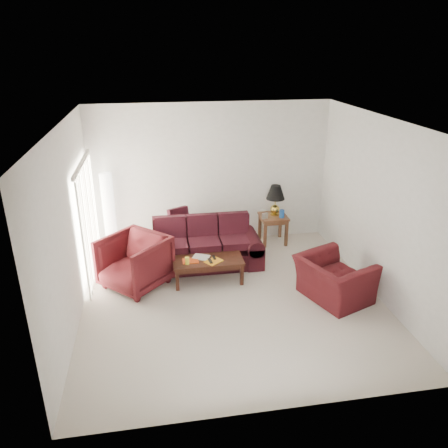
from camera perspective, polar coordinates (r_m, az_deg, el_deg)
name	(u,v)px	position (r m, az deg, el deg)	size (l,w,h in m)	color
floor	(232,299)	(7.60, 1.08, -9.77)	(5.00, 5.00, 0.00)	beige
blinds	(88,222)	(8.27, -17.32, 0.30)	(0.10, 2.00, 2.16)	silver
sofa	(204,244)	(8.49, -2.67, -2.60)	(2.25, 0.97, 0.92)	black
throw_pillow	(179,218)	(9.05, -5.92, 0.77)	(0.44, 0.13, 0.44)	black
end_table	(273,229)	(9.59, 6.40, -0.64)	(0.57, 0.57, 0.63)	#493219
table_lamp	(275,200)	(9.40, 6.71, 3.09)	(0.40, 0.40, 0.66)	gold
clock	(265,216)	(9.27, 5.36, 1.07)	(0.12, 0.04, 0.12)	silver
blue_canister	(282,214)	(9.36, 7.56, 1.34)	(0.11, 0.11, 0.17)	#1B53B0
picture_frame	(263,210)	(9.55, 5.14, 1.82)	(0.12, 0.02, 0.15)	silver
floor_lamp	(109,214)	(9.14, -14.77, 1.30)	(0.28, 0.28, 1.74)	white
armchair_left	(134,262)	(7.92, -11.61, -4.91)	(1.02, 1.05, 0.95)	#481014
armchair_right	(334,279)	(7.67, 14.15, -7.01)	(1.13, 0.99, 0.73)	#420F13
coffee_table	(208,269)	(8.06, -2.11, -5.95)	(1.27, 0.63, 0.44)	black
magazine_red	(191,261)	(7.88, -4.39, -4.82)	(0.28, 0.21, 0.02)	#DB4815
magazine_white	(201,257)	(8.00, -3.01, -4.33)	(0.29, 0.22, 0.02)	silver
magazine_orange	(214,261)	(7.85, -1.35, -4.88)	(0.29, 0.22, 0.02)	orange
remote_a	(210,261)	(7.82, -1.81, -4.84)	(0.05, 0.18, 0.02)	black
remote_b	(214,257)	(7.94, -1.31, -4.37)	(0.05, 0.16, 0.02)	black
yellow_glass	(187,261)	(7.77, -4.84, -4.79)	(0.08, 0.08, 0.13)	yellow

